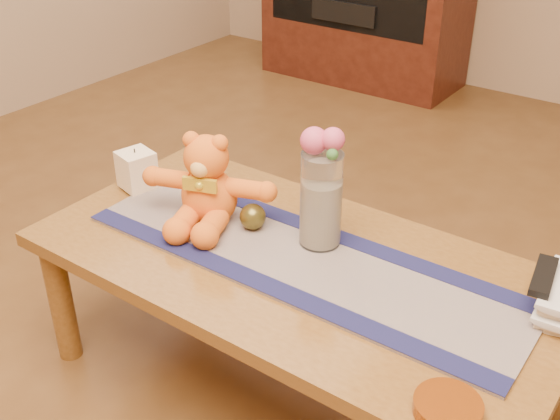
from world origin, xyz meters
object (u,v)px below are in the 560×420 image
Objects in this scene: pillar_candle at (137,170)px; bronze_ball at (253,217)px; book_bottom at (538,300)px; tv_remote at (544,276)px; teddy_bear at (208,179)px; glass_vase at (321,200)px; amber_dish at (448,407)px.

bronze_ball is at bearing 1.69° from pillar_candle.
book_bottom is 0.08m from tv_remote.
teddy_bear is 1.63× the size of book_bottom.
teddy_bear is 1.40× the size of glass_vase.
amber_dish is (-0.04, -0.43, -0.07)m from tv_remote.
pillar_candle reaches higher than book_bottom.
amber_dish is (0.84, -0.28, -0.12)m from teddy_bear.
glass_vase is at bearing 179.19° from tv_remote.
bronze_ball is (0.44, 0.01, -0.02)m from pillar_candle.
glass_vase is 0.58m from book_bottom.
bronze_ball is (0.13, 0.03, -0.09)m from teddy_bear.
tv_remote is (0.88, 0.15, -0.05)m from teddy_bear.
teddy_bear is 0.33m from glass_vase.
book_bottom is at bearing 90.00° from tv_remote.
glass_vase reaches higher than tv_remote.
bronze_ball is 0.76m from tv_remote.
glass_vase reaches higher than teddy_bear.
tv_remote is (0.56, 0.08, -0.05)m from glass_vase.
amber_dish is at bearing -14.42° from pillar_candle.
bronze_ball is at bearing -179.19° from tv_remote.
glass_vase is at bearing 14.22° from bronze_ball.
glass_vase is 1.62× the size of tv_remote.
glass_vase is 1.94× the size of amber_dish.
bronze_ball is at bearing 156.60° from amber_dish.
glass_vase is at bearing 177.21° from book_bottom.
glass_vase is at bearing 145.77° from amber_dish.
teddy_bear is 0.90m from amber_dish.
teddy_bear is at bearing -2.47° from pillar_candle.
tv_remote reaches higher than amber_dish.
amber_dish is at bearing -106.07° from book_bottom.
glass_vase reaches higher than bronze_ball.
amber_dish is (-0.03, -0.44, 0.00)m from book_bottom.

